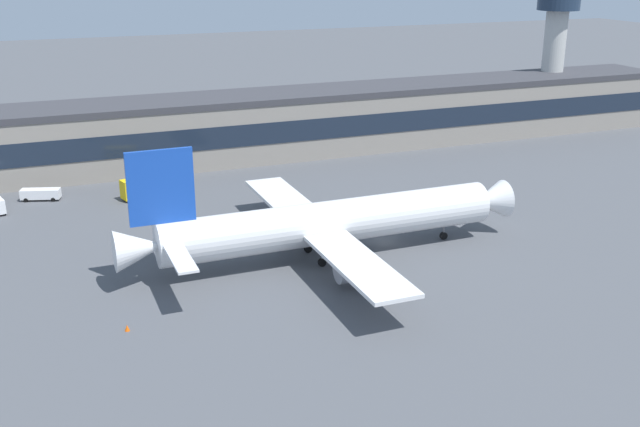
% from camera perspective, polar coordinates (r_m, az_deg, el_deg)
% --- Properties ---
extents(ground_plane, '(600.00, 600.00, 0.00)m').
position_cam_1_polar(ground_plane, '(108.80, 4.96, -2.16)').
color(ground_plane, '#4C4F54').
extents(terminal_building, '(187.87, 15.24, 12.92)m').
position_cam_1_polar(terminal_building, '(153.82, -3.75, 6.78)').
color(terminal_building, gray).
rests_on(terminal_building, ground_plane).
extents(airliner, '(56.52, 48.05, 17.29)m').
position_cam_1_polar(airliner, '(101.06, 0.37, -0.73)').
color(airliner, white).
rests_on(airliner, ground_plane).
extents(control_tower, '(9.72, 9.72, 32.96)m').
position_cam_1_polar(control_tower, '(188.17, 17.45, 12.58)').
color(control_tower, '#B7B7B2').
rests_on(control_tower, ground_plane).
extents(stair_truck, '(6.43, 3.97, 3.55)m').
position_cam_1_polar(stair_truck, '(130.52, -13.54, 1.96)').
color(stair_truck, yellow).
rests_on(stair_truck, ground_plane).
extents(belt_loader, '(6.70, 3.89, 1.95)m').
position_cam_1_polar(belt_loader, '(134.73, -20.54, 1.42)').
color(belt_loader, white).
rests_on(belt_loader, ground_plane).
extents(traffic_cone_0, '(0.58, 0.58, 0.72)m').
position_cam_1_polar(traffic_cone_0, '(86.40, -14.46, -8.42)').
color(traffic_cone_0, '#F2590C').
rests_on(traffic_cone_0, ground_plane).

